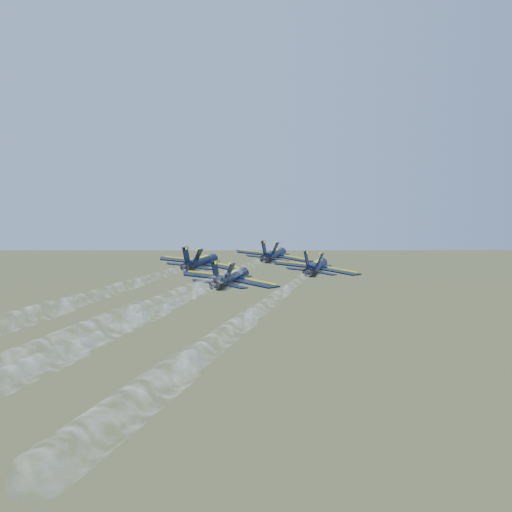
{
  "coord_description": "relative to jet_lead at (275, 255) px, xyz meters",
  "views": [
    {
      "loc": [
        -12.0,
        -94.54,
        110.7
      ],
      "look_at": [
        -2.92,
        5.88,
        98.65
      ],
      "focal_mm": 50.0,
      "sensor_mm": 36.0,
      "label": 1
    }
  ],
  "objects": [
    {
      "name": "jet_lead",
      "position": [
        0.0,
        0.0,
        0.0
      ],
      "size": [
        11.73,
        15.97,
        3.48
      ],
      "rotation": [
        0.0,
        0.12,
        -0.3
      ],
      "color": "black"
    },
    {
      "name": "jet_slot",
      "position": [
        -8.05,
        -23.57,
        0.0
      ],
      "size": [
        11.73,
        15.97,
        3.48
      ],
      "rotation": [
        0.0,
        0.12,
        -0.3
      ],
      "color": "black"
    },
    {
      "name": "smoke_trail_lead",
      "position": [
        -15.53,
        -49.77,
        0.03
      ],
      "size": [
        22.19,
        66.8,
        2.17
      ],
      "rotation": [
        0.0,
        0.12,
        -0.3
      ],
      "color": "white"
    },
    {
      "name": "jet_right",
      "position": [
        4.12,
        -14.32,
        0.0
      ],
      "size": [
        11.73,
        15.97,
        3.48
      ],
      "rotation": [
        0.0,
        0.12,
        -0.3
      ],
      "color": "black"
    },
    {
      "name": "smoke_trail_right",
      "position": [
        -11.4,
        -64.09,
        0.03
      ],
      "size": [
        22.19,
        66.8,
        2.17
      ],
      "rotation": [
        0.0,
        0.12,
        -0.3
      ],
      "color": "white"
    },
    {
      "name": "smoke_trail_left",
      "position": [
        -27.04,
        -57.73,
        0.03
      ],
      "size": [
        22.19,
        66.8,
        2.17
      ],
      "rotation": [
        0.0,
        0.12,
        -0.3
      ],
      "color": "white"
    },
    {
      "name": "jet_left",
      "position": [
        -11.52,
        -7.97,
        0.0
      ],
      "size": [
        11.73,
        15.97,
        3.48
      ],
      "rotation": [
        0.0,
        0.12,
        -0.3
      ],
      "color": "black"
    }
  ]
}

